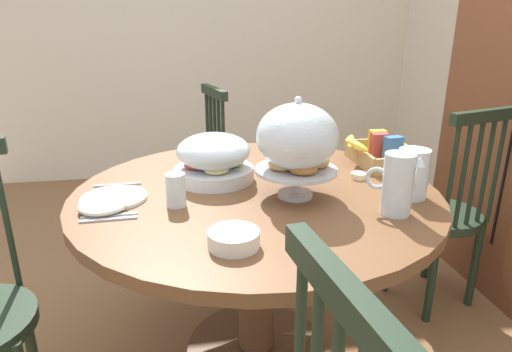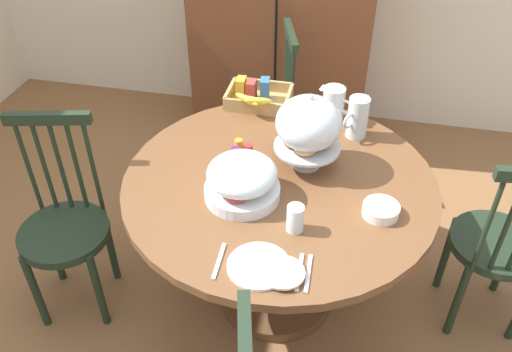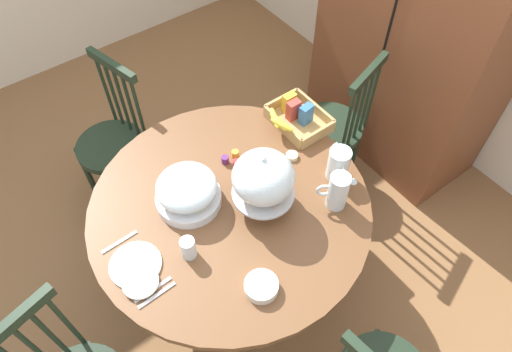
% 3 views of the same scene
% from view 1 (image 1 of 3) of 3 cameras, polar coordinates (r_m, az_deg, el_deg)
% --- Properties ---
extents(ground_plane, '(10.00, 10.00, 0.00)m').
position_cam_1_polar(ground_plane, '(1.99, -0.43, -21.86)').
color(ground_plane, brown).
extents(wall_left, '(0.06, 4.32, 2.60)m').
position_cam_1_polar(wall_left, '(3.96, -1.07, 19.08)').
color(wall_left, silver).
rests_on(wall_left, ground_plane).
extents(dining_table, '(1.30, 1.30, 0.74)m').
position_cam_1_polar(dining_table, '(1.66, -0.00, -7.96)').
color(dining_table, brown).
rests_on(dining_table, ground_plane).
extents(windsor_chair_near_window, '(0.42, 0.42, 0.97)m').
position_cam_1_polar(windsor_chair_near_window, '(2.23, 22.78, -4.82)').
color(windsor_chair_near_window, '#1E2D1E').
rests_on(windsor_chair_near_window, ground_plane).
extents(windsor_chair_by_cabinet, '(0.42, 0.42, 0.97)m').
position_cam_1_polar(windsor_chair_by_cabinet, '(2.53, -8.04, -0.67)').
color(windsor_chair_by_cabinet, '#1E2D1E').
rests_on(windsor_chair_by_cabinet, ground_plane).
extents(pastry_stand_with_dome, '(0.28, 0.28, 0.34)m').
position_cam_1_polar(pastry_stand_with_dome, '(1.46, 5.33, 4.56)').
color(pastry_stand_with_dome, silver).
rests_on(pastry_stand_with_dome, dining_table).
extents(fruit_platter_covered, '(0.30, 0.30, 0.18)m').
position_cam_1_polar(fruit_platter_covered, '(1.66, -5.48, 2.29)').
color(fruit_platter_covered, silver).
rests_on(fruit_platter_covered, dining_table).
extents(orange_juice_pitcher, '(0.12, 0.16, 0.19)m').
position_cam_1_polar(orange_juice_pitcher, '(1.42, 17.77, -1.32)').
color(orange_juice_pitcher, silver).
rests_on(orange_juice_pitcher, dining_table).
extents(milk_pitcher, '(0.18, 0.10, 0.17)m').
position_cam_1_polar(milk_pitcher, '(1.58, 19.57, 0.03)').
color(milk_pitcher, silver).
rests_on(milk_pitcher, dining_table).
extents(cereal_basket, '(0.32, 0.30, 0.12)m').
position_cam_1_polar(cereal_basket, '(1.94, 15.74, 2.92)').
color(cereal_basket, tan).
rests_on(cereal_basket, dining_table).
extents(china_plate_large, '(0.22, 0.22, 0.01)m').
position_cam_1_polar(china_plate_large, '(1.56, -17.90, -2.71)').
color(china_plate_large, white).
rests_on(china_plate_large, dining_table).
extents(china_plate_small, '(0.15, 0.15, 0.01)m').
position_cam_1_polar(china_plate_small, '(1.48, -19.17, -3.59)').
color(china_plate_small, white).
rests_on(china_plate_small, china_plate_large).
extents(cereal_bowl, '(0.14, 0.14, 0.04)m').
position_cam_1_polar(cereal_bowl, '(1.18, -2.90, -8.10)').
color(cereal_bowl, white).
rests_on(cereal_bowl, dining_table).
extents(drinking_glass, '(0.06, 0.06, 0.11)m').
position_cam_1_polar(drinking_glass, '(1.44, -10.34, -1.80)').
color(drinking_glass, silver).
rests_on(drinking_glass, dining_table).
extents(butter_dish, '(0.06, 0.06, 0.02)m').
position_cam_1_polar(butter_dish, '(1.73, 13.11, 0.05)').
color(butter_dish, beige).
rests_on(butter_dish, dining_table).
extents(jam_jar_strawberry, '(0.04, 0.04, 0.04)m').
position_cam_1_polar(jam_jar_strawberry, '(1.76, 4.08, 1.11)').
color(jam_jar_strawberry, '#B7282D').
rests_on(jam_jar_strawberry, dining_table).
extents(jam_jar_apricot, '(0.04, 0.04, 0.04)m').
position_cam_1_polar(jam_jar_apricot, '(1.82, 4.62, 1.66)').
color(jam_jar_apricot, orange).
rests_on(jam_jar_apricot, dining_table).
extents(jam_jar_grape, '(0.04, 0.04, 0.04)m').
position_cam_1_polar(jam_jar_grape, '(1.80, 2.75, 1.57)').
color(jam_jar_grape, '#5B2366').
rests_on(jam_jar_grape, dining_table).
extents(table_knife, '(0.02, 0.17, 0.01)m').
position_cam_1_polar(table_knife, '(1.44, -18.41, -4.86)').
color(table_knife, silver).
rests_on(table_knife, dining_table).
extents(dinner_fork, '(0.02, 0.17, 0.01)m').
position_cam_1_polar(dinner_fork, '(1.41, -18.53, -5.35)').
color(dinner_fork, silver).
rests_on(dinner_fork, dining_table).
extents(soup_spoon, '(0.02, 0.17, 0.01)m').
position_cam_1_polar(soup_spoon, '(1.70, -17.45, -1.07)').
color(soup_spoon, silver).
rests_on(soup_spoon, dining_table).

